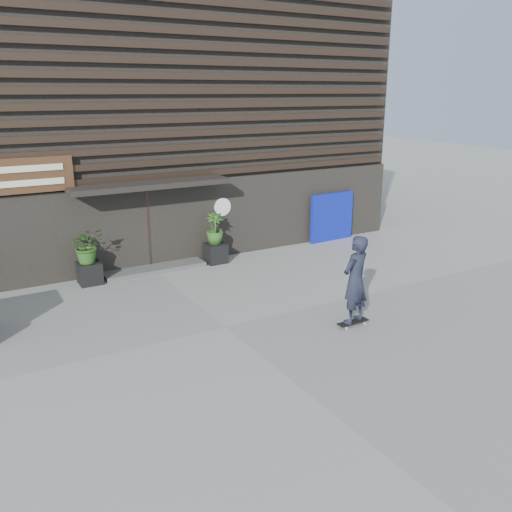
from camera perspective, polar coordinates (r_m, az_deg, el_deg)
ground at (r=12.15m, az=-3.29°, el=-7.52°), size 80.00×80.00×0.00m
entrance_step at (r=16.10m, az=-10.70°, el=-1.30°), size 3.00×0.80×0.12m
planter_pot_left at (r=15.37m, az=-17.18°, el=-1.73°), size 0.60×0.60×0.60m
bamboo_left at (r=15.14m, az=-17.43°, el=1.07°), size 0.86×0.75×0.96m
planter_pot_right at (r=16.54m, az=-4.31°, el=0.32°), size 0.60×0.60×0.60m
bamboo_right at (r=16.33m, az=-4.37°, el=2.94°), size 0.54×0.54×0.96m
blue_tarp at (r=19.04m, az=8.02°, el=4.12°), size 1.80×0.21×1.69m
building at (r=20.49m, az=-16.52°, el=13.41°), size 18.00×11.00×8.00m
skateboarder at (r=12.01m, az=10.46°, el=-2.50°), size 0.83×0.65×2.08m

